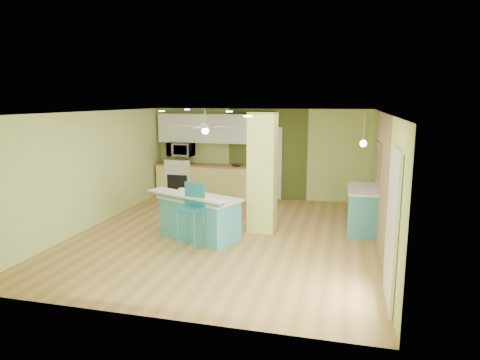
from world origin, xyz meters
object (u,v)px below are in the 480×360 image
peninsula (199,217)px  canister (182,193)px  side_counter (362,209)px  fruit_bowl (236,165)px  bar_stool (192,206)px

peninsula → canister: (-0.34, -0.03, 0.48)m
side_counter → peninsula: bearing=-156.3°
fruit_bowl → canister: size_ratio=1.60×
bar_stool → canister: size_ratio=7.26×
canister → bar_stool: bearing=-54.3°
peninsula → bar_stool: bearing=-59.4°
canister → fruit_bowl: bearing=86.7°
bar_stool → fruit_bowl: bearing=102.8°
side_counter → fruit_bowl: size_ratio=5.19×
side_counter → bar_stool: bearing=-146.7°
fruit_bowl → canister: (-0.20, -3.49, -0.05)m
side_counter → canister: size_ratio=8.29×
bar_stool → fruit_bowl: 4.10m
peninsula → fruit_bowl: size_ratio=7.08×
side_counter → fruit_bowl: bearing=147.7°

